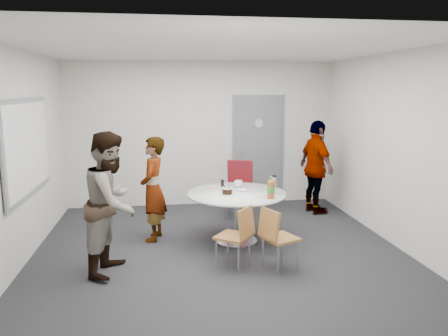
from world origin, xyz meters
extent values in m
plane|color=black|center=(0.00, 0.00, 0.00)|extent=(5.00, 5.00, 0.00)
plane|color=silver|center=(0.00, 0.00, 2.70)|extent=(5.00, 5.00, 0.00)
plane|color=silver|center=(0.00, 2.50, 1.35)|extent=(5.00, 0.00, 5.00)
plane|color=silver|center=(-2.50, 0.00, 1.35)|extent=(0.00, 5.00, 5.00)
plane|color=silver|center=(2.50, 0.00, 1.35)|extent=(0.00, 5.00, 5.00)
plane|color=silver|center=(0.00, -2.50, 1.35)|extent=(5.00, 0.00, 5.00)
cube|color=slate|center=(1.10, 2.47, 1.02)|extent=(0.90, 0.05, 2.05)
cube|color=gray|center=(1.10, 2.50, 1.02)|extent=(1.02, 0.04, 2.12)
cylinder|color=#B2BFC6|center=(1.10, 2.44, 1.55)|extent=(0.16, 0.01, 0.16)
cylinder|color=silver|center=(0.78, 2.41, 1.02)|extent=(0.04, 0.14, 0.04)
cube|color=gray|center=(-2.46, 0.20, 1.45)|extent=(0.03, 1.90, 1.25)
cube|color=white|center=(-2.44, 0.20, 1.45)|extent=(0.01, 1.78, 1.13)
cylinder|color=white|center=(0.30, 0.29, 0.72)|extent=(1.41, 1.41, 0.03)
cylinder|color=silver|center=(0.30, 0.29, 0.36)|extent=(0.09, 0.09, 0.69)
cylinder|color=silver|center=(0.30, 0.29, 0.01)|extent=(0.60, 0.60, 0.02)
cylinder|color=white|center=(0.15, 0.19, 0.74)|extent=(0.19, 0.19, 0.01)
cylinder|color=black|center=(0.15, 0.19, 0.78)|extent=(0.14, 0.14, 0.07)
cylinder|color=white|center=(0.15, 0.19, 0.83)|extent=(0.14, 0.14, 0.02)
cylinder|color=#945420|center=(0.69, -0.12, 0.85)|extent=(0.10, 0.10, 0.23)
cylinder|color=#3A8434|center=(0.69, -0.12, 0.86)|extent=(0.10, 0.10, 0.09)
cone|color=#945420|center=(0.69, -0.12, 0.99)|extent=(0.10, 0.10, 0.05)
cylinder|color=#4FA048|center=(0.69, -0.12, 1.03)|extent=(0.04, 0.04, 0.02)
imported|color=white|center=(0.38, 0.63, 0.79)|extent=(0.18, 0.18, 0.10)
cylinder|color=black|center=(0.15, 0.70, 0.79)|extent=(0.05, 0.05, 0.11)
cylinder|color=silver|center=(0.90, 0.49, 0.82)|extent=(0.06, 0.06, 0.17)
cylinder|color=black|center=(0.90, 0.49, 0.92)|extent=(0.07, 0.07, 0.03)
cube|color=pink|center=(-0.02, 0.59, 0.75)|extent=(0.13, 0.07, 0.02)
ellipsoid|color=white|center=(0.39, 0.37, 0.75)|extent=(0.19, 0.19, 0.03)
cube|color=brown|center=(0.10, -0.62, 0.40)|extent=(0.52, 0.52, 0.03)
cube|color=brown|center=(0.24, -0.73, 0.61)|extent=(0.28, 0.33, 0.36)
cylinder|color=silver|center=(0.07, -0.41, 0.20)|extent=(0.02, 0.02, 0.40)
cylinder|color=silver|center=(-0.11, -0.65, 0.20)|extent=(0.02, 0.02, 0.40)
cylinder|color=silver|center=(0.31, -0.59, 0.20)|extent=(0.02, 0.02, 0.40)
cylinder|color=silver|center=(0.13, -0.84, 0.20)|extent=(0.02, 0.02, 0.40)
cube|color=brown|center=(0.66, -0.77, 0.40)|extent=(0.49, 0.49, 0.03)
cube|color=brown|center=(0.49, -0.84, 0.61)|extent=(0.21, 0.36, 0.36)
cylinder|color=silver|center=(0.86, -0.85, 0.20)|extent=(0.02, 0.02, 0.40)
cylinder|color=silver|center=(0.74, -0.57, 0.20)|extent=(0.02, 0.02, 0.40)
cylinder|color=silver|center=(0.58, -0.97, 0.20)|extent=(0.02, 0.02, 0.40)
cylinder|color=silver|center=(0.46, -0.69, 0.20)|extent=(0.02, 0.02, 0.40)
cube|color=maroon|center=(0.53, 1.47, 0.50)|extent=(0.59, 0.59, 0.04)
cube|color=maroon|center=(0.60, 1.68, 0.75)|extent=(0.45, 0.24, 0.44)
cylinder|color=silver|center=(0.29, 1.36, 0.25)|extent=(0.02, 0.02, 0.50)
cylinder|color=silver|center=(0.64, 1.23, 0.25)|extent=(0.02, 0.02, 0.50)
cylinder|color=silver|center=(0.41, 1.71, 0.25)|extent=(0.02, 0.02, 0.50)
cylinder|color=silver|center=(0.77, 1.59, 0.25)|extent=(0.02, 0.02, 0.50)
imported|color=#A5C6EA|center=(-0.88, 0.56, 0.76)|extent=(0.47, 0.62, 1.52)
imported|color=white|center=(-1.36, -0.50, 0.85)|extent=(0.84, 0.97, 1.71)
imported|color=black|center=(1.95, 1.57, 0.83)|extent=(0.59, 1.03, 1.66)
camera|label=1|loc=(-0.75, -5.69, 2.19)|focal=35.00mm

